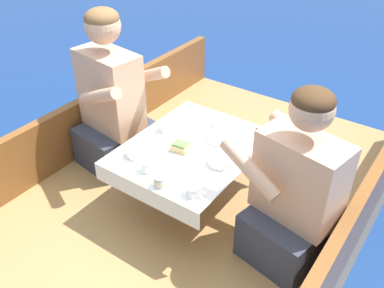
# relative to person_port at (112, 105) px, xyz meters

# --- Properties ---
(ground_plane) EXTENTS (60.00, 60.00, 0.00)m
(ground_plane) POSITION_rel_person_port_xyz_m (0.63, -0.13, -0.74)
(ground_plane) COLOR navy
(boat_deck) EXTENTS (1.85, 3.05, 0.33)m
(boat_deck) POSITION_rel_person_port_xyz_m (0.63, -0.13, -0.58)
(boat_deck) COLOR #A87F4C
(boat_deck) RESTS_ON ground_plane
(gunwale_port) EXTENTS (0.06, 3.05, 0.38)m
(gunwale_port) POSITION_rel_person_port_xyz_m (-0.26, -0.13, -0.22)
(gunwale_port) COLOR brown
(gunwale_port) RESTS_ON boat_deck
(gunwale_starboard) EXTENTS (0.06, 3.05, 0.38)m
(gunwale_starboard) POSITION_rel_person_port_xyz_m (1.52, -0.13, -0.22)
(gunwale_starboard) COLOR brown
(gunwale_starboard) RESTS_ON boat_deck
(cockpit_table) EXTENTS (0.66, 0.83, 0.37)m
(cockpit_table) POSITION_rel_person_port_xyz_m (0.63, -0.04, -0.08)
(cockpit_table) COLOR #B2B2B7
(cockpit_table) RESTS_ON boat_deck
(person_port) EXTENTS (0.56, 0.50, 1.02)m
(person_port) POSITION_rel_person_port_xyz_m (0.00, 0.00, 0.00)
(person_port) COLOR #333847
(person_port) RESTS_ON boat_deck
(person_starboard) EXTENTS (0.58, 0.52, 0.93)m
(person_starboard) POSITION_rel_person_port_xyz_m (1.26, -0.08, -0.05)
(person_starboard) COLOR #333847
(person_starboard) RESTS_ON boat_deck
(plate_sandwich) EXTENTS (0.19, 0.19, 0.01)m
(plate_sandwich) POSITION_rel_person_port_xyz_m (0.61, -0.11, -0.04)
(plate_sandwich) COLOR white
(plate_sandwich) RESTS_ON cockpit_table
(plate_bread) EXTENTS (0.18, 0.18, 0.01)m
(plate_bread) POSITION_rel_person_port_xyz_m (0.49, 0.19, -0.04)
(plate_bread) COLOR white
(plate_bread) RESTS_ON cockpit_table
(sandwich) EXTENTS (0.10, 0.09, 0.05)m
(sandwich) POSITION_rel_person_port_xyz_m (0.61, -0.11, -0.01)
(sandwich) COLOR tan
(sandwich) RESTS_ON plate_sandwich
(bowl_port_near) EXTENTS (0.12, 0.12, 0.04)m
(bowl_port_near) POSITION_rel_person_port_xyz_m (0.66, 0.25, -0.02)
(bowl_port_near) COLOR white
(bowl_port_near) RESTS_ON cockpit_table
(bowl_starboard_near) EXTENTS (0.11, 0.11, 0.04)m
(bowl_starboard_near) POSITION_rel_person_port_xyz_m (0.43, -0.27, -0.02)
(bowl_starboard_near) COLOR white
(bowl_starboard_near) RESTS_ON cockpit_table
(bowl_center_far) EXTENTS (0.13, 0.13, 0.04)m
(bowl_center_far) POSITION_rel_person_port_xyz_m (0.71, 0.10, -0.02)
(bowl_center_far) COLOR white
(bowl_center_far) RESTS_ON cockpit_table
(bowl_port_far) EXTENTS (0.15, 0.15, 0.04)m
(bowl_port_far) POSITION_rel_person_port_xyz_m (0.84, -0.07, -0.02)
(bowl_port_far) COLOR white
(bowl_port_far) RESTS_ON cockpit_table
(coffee_cup_port) EXTENTS (0.10, 0.07, 0.05)m
(coffee_cup_port) POSITION_rel_person_port_xyz_m (0.87, -0.36, -0.02)
(coffee_cup_port) COLOR white
(coffee_cup_port) RESTS_ON cockpit_table
(coffee_cup_starboard) EXTENTS (0.10, 0.07, 0.06)m
(coffee_cup_starboard) POSITION_rel_person_port_xyz_m (0.57, -0.34, -0.01)
(coffee_cup_starboard) COLOR white
(coffee_cup_starboard) RESTS_ON cockpit_table
(coffee_cup_center) EXTENTS (0.11, 0.08, 0.07)m
(coffee_cup_center) POSITION_rel_person_port_xyz_m (0.42, 0.01, -0.01)
(coffee_cup_center) COLOR white
(coffee_cup_center) RESTS_ON cockpit_table
(tin_can) EXTENTS (0.07, 0.07, 0.05)m
(tin_can) POSITION_rel_person_port_xyz_m (0.70, -0.40, -0.02)
(tin_can) COLOR silver
(tin_can) RESTS_ON cockpit_table
(utensil_knife_port) EXTENTS (0.15, 0.09, 0.00)m
(utensil_knife_port) POSITION_rel_person_port_xyz_m (0.84, 0.32, -0.04)
(utensil_knife_port) COLOR silver
(utensil_knife_port) RESTS_ON cockpit_table
(utensil_spoon_port) EXTENTS (0.16, 0.09, 0.01)m
(utensil_spoon_port) POSITION_rel_person_port_xyz_m (0.58, 0.34, -0.04)
(utensil_spoon_port) COLOR silver
(utensil_spoon_port) RESTS_ON cockpit_table
(utensil_fork_starboard) EXTENTS (0.09, 0.16, 0.00)m
(utensil_fork_starboard) POSITION_rel_person_port_xyz_m (0.86, 0.28, -0.04)
(utensil_fork_starboard) COLOR silver
(utensil_fork_starboard) RESTS_ON cockpit_table
(utensil_spoon_center) EXTENTS (0.04, 0.17, 0.01)m
(utensil_spoon_center) POSITION_rel_person_port_xyz_m (0.89, -0.16, -0.04)
(utensil_spoon_center) COLOR silver
(utensil_spoon_center) RESTS_ON cockpit_table
(utensil_knife_starboard) EXTENTS (0.09, 0.15, 0.00)m
(utensil_knife_starboard) POSITION_rel_person_port_xyz_m (0.78, -0.18, -0.04)
(utensil_knife_starboard) COLOR silver
(utensil_knife_starboard) RESTS_ON cockpit_table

